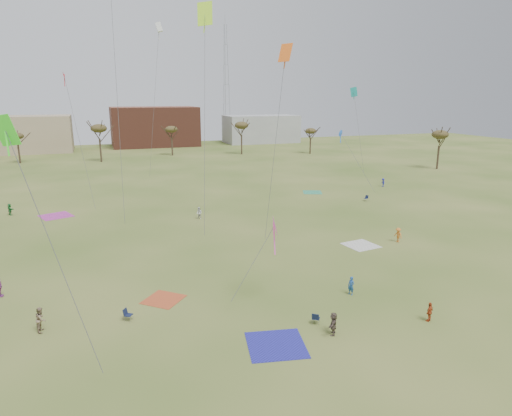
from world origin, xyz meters
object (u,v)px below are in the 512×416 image
object	(u,v)px
flyer_near_right	(351,286)
camp_chair_left	(128,317)
spectator_fore_a	(430,312)
radio_tower	(226,84)
camp_chair_center	(316,320)
camp_chair_right	(366,199)

from	to	relation	value
flyer_near_right	camp_chair_left	size ratio (longest dim) A/B	1.73
flyer_near_right	spectator_fore_a	distance (m)	6.33
flyer_near_right	camp_chair_left	bearing A→B (deg)	-119.32
radio_tower	camp_chair_center	bearing A→B (deg)	-103.45
spectator_fore_a	camp_chair_left	world-z (taller)	spectator_fore_a
camp_chair_left	camp_chair_right	bearing A→B (deg)	-21.88
camp_chair_right	radio_tower	world-z (taller)	radio_tower
spectator_fore_a	camp_chair_left	distance (m)	21.15
flyer_near_right	camp_chair_right	distance (m)	33.87
camp_chair_left	camp_chair_right	world-z (taller)	same
spectator_fore_a	radio_tower	size ratio (longest dim) A/B	0.03
spectator_fore_a	camp_chair_left	bearing A→B (deg)	-44.10
spectator_fore_a	flyer_near_right	bearing A→B (deg)	-87.15
camp_chair_center	camp_chair_right	distance (m)	39.38
flyer_near_right	spectator_fore_a	world-z (taller)	flyer_near_right
spectator_fore_a	camp_chair_left	xyz separation A→B (m)	(-19.86, 7.26, -0.45)
camp_chair_center	spectator_fore_a	bearing A→B (deg)	-158.63
spectator_fore_a	camp_chair_center	size ratio (longest dim) A/B	1.63
radio_tower	camp_chair_right	bearing A→B (deg)	-93.39
flyer_near_right	radio_tower	bearing A→B (deg)	144.46
flyer_near_right	camp_chair_left	distance (m)	17.08
flyer_near_right	radio_tower	world-z (taller)	radio_tower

